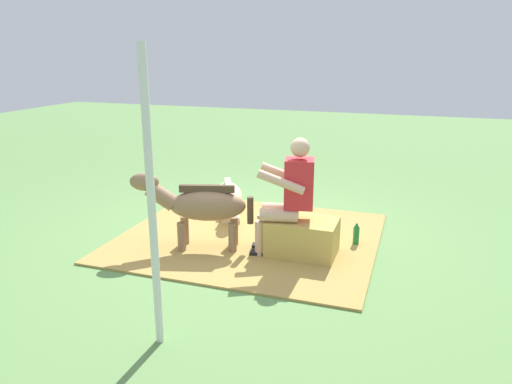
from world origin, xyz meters
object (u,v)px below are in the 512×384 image
at_px(hay_bale, 302,238).
at_px(soda_bottle, 356,234).
at_px(pony_lying, 228,198).
at_px(pony_standing, 199,205).
at_px(tent_pole_left, 152,205).
at_px(person_seated, 289,193).

relative_size(hay_bale, soda_bottle, 2.61).
bearing_deg(pony_lying, hay_bale, 139.47).
bearing_deg(soda_bottle, pony_standing, 21.78).
bearing_deg(tent_pole_left, pony_standing, -74.93).
xyz_separation_m(pony_standing, soda_bottle, (-1.63, -0.65, -0.38)).
xyz_separation_m(person_seated, pony_lying, (1.15, -1.14, -0.51)).
xyz_separation_m(pony_standing, tent_pole_left, (-0.46, 1.73, 0.58)).
bearing_deg(pony_standing, tent_pole_left, 105.07).
relative_size(hay_bale, pony_lying, 0.55).
relative_size(pony_standing, soda_bottle, 4.67).
bearing_deg(hay_bale, pony_standing, 9.96).
xyz_separation_m(hay_bale, soda_bottle, (-0.52, -0.46, -0.07)).
bearing_deg(person_seated, tent_pole_left, 75.37).
bearing_deg(hay_bale, person_seated, 7.98).
height_order(hay_bale, tent_pole_left, tent_pole_left).
height_order(person_seated, soda_bottle, person_seated).
height_order(person_seated, pony_standing, person_seated).
xyz_separation_m(pony_lying, soda_bottle, (-1.83, 0.66, -0.05)).
height_order(pony_standing, soda_bottle, pony_standing).
distance_m(pony_lying, soda_bottle, 1.94).
xyz_separation_m(pony_standing, pony_lying, (0.19, -1.32, -0.33)).
xyz_separation_m(hay_bale, pony_standing, (1.12, 0.20, 0.31)).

